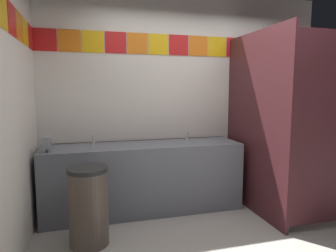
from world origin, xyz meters
name	(u,v)px	position (x,y,z in m)	size (l,w,h in m)	color
ground_plane	(237,249)	(0.00, 0.00, 0.00)	(8.40, 8.40, 0.00)	#B2ADA3
wall_back	(187,97)	(0.00, 1.48, 1.40)	(3.82, 0.09, 2.78)	silver
vanity_counter	(144,177)	(-0.67, 1.14, 0.42)	(2.37, 0.62, 0.83)	slate
faucet_left	(93,141)	(-1.26, 1.23, 0.88)	(0.04, 0.10, 0.14)	silver
faucet_right	(187,137)	(-0.08, 1.23, 0.88)	(0.04, 0.10, 0.14)	silver
soap_dispenser	(47,145)	(-1.74, 0.95, 0.91)	(0.09, 0.09, 0.16)	gray
stall_divider	(280,126)	(0.79, 0.52, 1.08)	(0.92, 1.35, 2.17)	#471E23
toilet	(282,176)	(1.27, 1.07, 0.30)	(0.39, 0.49, 0.74)	white
trash_bin	(89,206)	(-1.34, 0.46, 0.38)	(0.38, 0.38, 0.76)	brown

